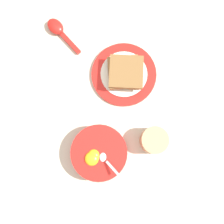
{
  "coord_description": "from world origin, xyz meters",
  "views": [
    {
      "loc": [
        -0.23,
        -0.09,
        0.8
      ],
      "look_at": [
        -0.11,
        -0.09,
        0.02
      ],
      "focal_mm": 42.0,
      "sensor_mm": 36.0,
      "label": 1
    }
  ],
  "objects_px": {
    "soup_spoon": "(58,29)",
    "toast_plate": "(124,74)",
    "egg_bowl": "(99,153)",
    "toast_sandwich": "(125,72)",
    "drinking_cup": "(154,140)"
  },
  "relations": [
    {
      "from": "egg_bowl",
      "to": "toast_plate",
      "type": "relative_size",
      "value": 0.8
    },
    {
      "from": "toast_sandwich",
      "to": "drinking_cup",
      "type": "bearing_deg",
      "value": -156.48
    },
    {
      "from": "toast_sandwich",
      "to": "soup_spoon",
      "type": "distance_m",
      "value": 0.26
    },
    {
      "from": "egg_bowl",
      "to": "drinking_cup",
      "type": "height_order",
      "value": "egg_bowl"
    },
    {
      "from": "egg_bowl",
      "to": "toast_plate",
      "type": "height_order",
      "value": "egg_bowl"
    },
    {
      "from": "egg_bowl",
      "to": "toast_plate",
      "type": "bearing_deg",
      "value": -15.69
    },
    {
      "from": "toast_plate",
      "to": "toast_sandwich",
      "type": "bearing_deg",
      "value": -134.42
    },
    {
      "from": "soup_spoon",
      "to": "drinking_cup",
      "type": "xyz_separation_m",
      "value": [
        -0.35,
        -0.31,
        0.02
      ]
    },
    {
      "from": "soup_spoon",
      "to": "toast_sandwich",
      "type": "bearing_deg",
      "value": -123.57
    },
    {
      "from": "egg_bowl",
      "to": "toast_sandwich",
      "type": "height_order",
      "value": "egg_bowl"
    },
    {
      "from": "soup_spoon",
      "to": "toast_plate",
      "type": "bearing_deg",
      "value": -123.46
    },
    {
      "from": "drinking_cup",
      "to": "toast_sandwich",
      "type": "bearing_deg",
      "value": 23.52
    },
    {
      "from": "egg_bowl",
      "to": "soup_spoon",
      "type": "height_order",
      "value": "egg_bowl"
    },
    {
      "from": "toast_plate",
      "to": "toast_sandwich",
      "type": "height_order",
      "value": "toast_sandwich"
    },
    {
      "from": "egg_bowl",
      "to": "soup_spoon",
      "type": "xyz_separation_m",
      "value": [
        0.39,
        0.15,
        -0.02
      ]
    }
  ]
}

